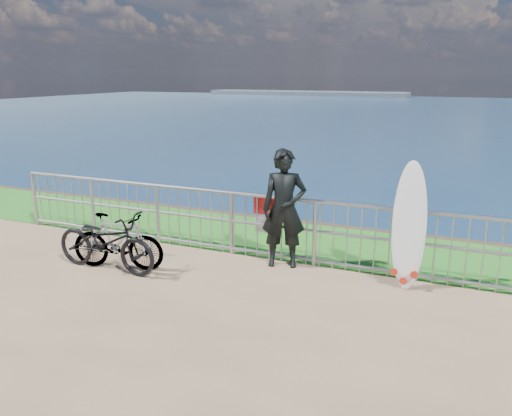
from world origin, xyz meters
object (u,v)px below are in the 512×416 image
at_px(surfboard, 409,230).
at_px(surfer, 284,209).
at_px(bicycle_far, 118,241).
at_px(bicycle_near, 106,241).

bearing_deg(surfboard, surfer, 178.50).
bearing_deg(surfboard, bicycle_far, -165.79).
relative_size(surfboard, bicycle_near, 1.02).
bearing_deg(bicycle_far, surfer, -76.37).
bearing_deg(bicycle_far, bicycle_near, 122.38).
relative_size(bicycle_near, bicycle_far, 1.20).
height_order(surfboard, bicycle_near, surfboard).
height_order(bicycle_near, bicycle_far, bicycle_near).
xyz_separation_m(surfer, bicycle_near, (-2.55, -1.29, -0.48)).
bearing_deg(bicycle_near, surfboard, -73.77).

